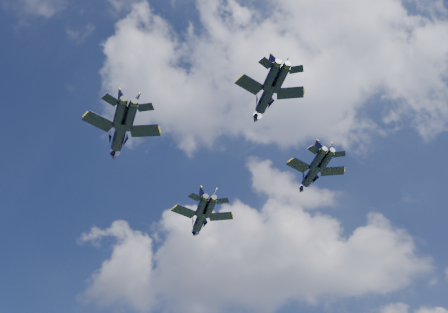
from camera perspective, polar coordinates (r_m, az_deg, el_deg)
jet_lead at (r=109.29m, az=-2.45°, el=-6.50°), size 11.34×15.45×3.71m
jet_left at (r=94.12m, az=-10.59°, el=2.07°), size 12.10×16.15×3.94m
jet_right at (r=101.38m, az=8.81°, el=-1.90°), size 10.30×13.95×3.37m
jet_slot at (r=85.52m, az=4.22°, el=5.87°), size 10.21×13.82×3.34m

